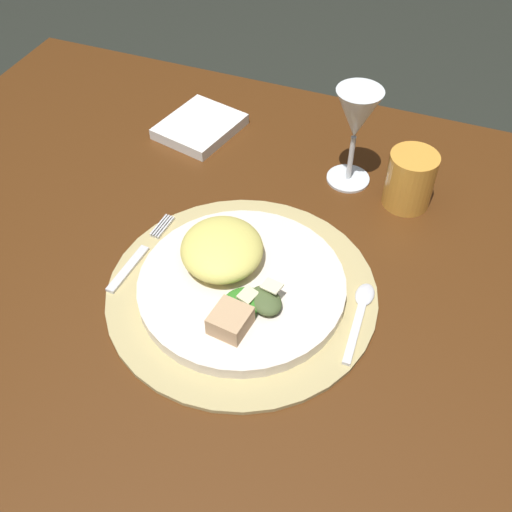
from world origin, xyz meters
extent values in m
plane|color=#252821|center=(0.00, 0.00, 0.00)|extent=(6.00, 6.00, 0.00)
cube|color=#4C280F|center=(0.00, 0.00, 0.74)|extent=(1.20, 0.93, 0.02)
cylinder|color=#50240B|center=(-0.52, 0.39, 0.36)|extent=(0.07, 0.07, 0.73)
cylinder|color=tan|center=(0.03, -0.03, 0.75)|extent=(0.35, 0.35, 0.01)
cylinder|color=silver|center=(0.03, -0.03, 0.76)|extent=(0.26, 0.26, 0.02)
ellipsoid|color=#DFD264|center=(-0.01, 0.00, 0.79)|extent=(0.14, 0.15, 0.04)
ellipsoid|color=#47582F|center=(0.07, -0.05, 0.78)|extent=(0.06, 0.06, 0.02)
ellipsoid|color=#307B22|center=(0.05, -0.06, 0.78)|extent=(0.07, 0.07, 0.02)
ellipsoid|color=#2A6028|center=(0.07, -0.05, 0.78)|extent=(0.04, 0.05, 0.02)
cube|color=beige|center=(0.07, -0.04, 0.79)|extent=(0.03, 0.02, 0.01)
cube|color=beige|center=(0.05, -0.06, 0.79)|extent=(0.02, 0.03, 0.01)
cube|color=tan|center=(0.04, -0.10, 0.78)|extent=(0.05, 0.05, 0.03)
cube|color=silver|center=(-0.12, -0.05, 0.76)|extent=(0.02, 0.09, 0.00)
cube|color=silver|center=(-0.13, 0.04, 0.76)|extent=(0.01, 0.05, 0.00)
cube|color=silver|center=(-0.12, 0.04, 0.76)|extent=(0.01, 0.05, 0.00)
cube|color=silver|center=(-0.12, 0.04, 0.76)|extent=(0.01, 0.05, 0.00)
cube|color=silver|center=(-0.11, 0.04, 0.76)|extent=(0.01, 0.05, 0.00)
cube|color=silver|center=(0.18, -0.04, 0.76)|extent=(0.01, 0.10, 0.00)
ellipsoid|color=silver|center=(0.18, 0.02, 0.76)|extent=(0.02, 0.04, 0.01)
cube|color=white|center=(-0.17, 0.28, 0.76)|extent=(0.14, 0.15, 0.02)
cylinder|color=silver|center=(0.10, 0.24, 0.75)|extent=(0.07, 0.07, 0.00)
cylinder|color=silver|center=(0.10, 0.24, 0.79)|extent=(0.01, 0.01, 0.08)
cone|color=silver|center=(0.10, 0.24, 0.87)|extent=(0.07, 0.07, 0.08)
cylinder|color=gold|center=(0.19, 0.23, 0.79)|extent=(0.07, 0.07, 0.09)
camera|label=1|loc=(0.23, -0.49, 1.35)|focal=42.77mm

